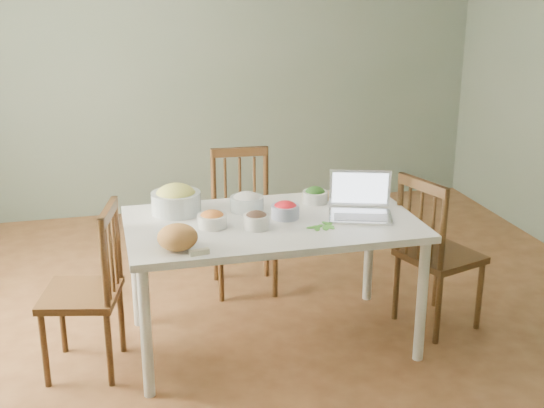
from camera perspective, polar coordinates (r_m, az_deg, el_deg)
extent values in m
cube|color=brown|center=(4.54, 0.48, -10.09)|extent=(5.00, 5.00, 0.00)
cube|color=slate|center=(6.49, -5.09, 11.17)|extent=(5.00, 0.00, 2.70)
cube|color=slate|center=(1.87, 20.19, -8.81)|extent=(5.00, 0.00, 2.70)
ellipsoid|color=#A37B41|center=(3.70, -7.56, -2.65)|extent=(0.26, 0.26, 0.14)
cube|color=beige|center=(3.64, -5.83, -3.85)|extent=(0.11, 0.05, 0.03)
cylinder|color=tan|center=(4.52, 3.74, 0.68)|extent=(0.25, 0.25, 0.02)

